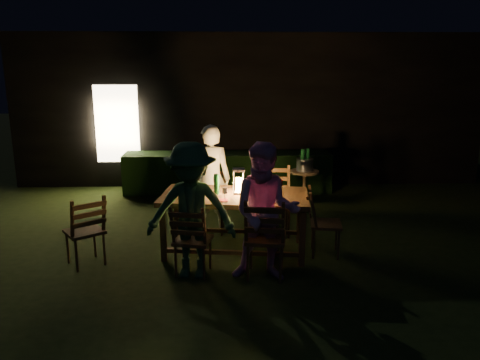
{
  "coord_description": "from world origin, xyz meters",
  "views": [
    {
      "loc": [
        -0.6,
        -5.64,
        2.55
      ],
      "look_at": [
        -0.36,
        0.76,
        0.97
      ],
      "focal_mm": 35.0,
      "sensor_mm": 36.0,
      "label": 1
    }
  ],
  "objects_px": {
    "chair_far_right": "(275,213)",
    "lantern": "(239,182)",
    "chair_end": "(324,234)",
    "person_opp_left": "(191,211)",
    "bottle_bucket_a": "(303,162)",
    "ice_bucket": "(305,165)",
    "chair_near_right": "(265,252)",
    "person_house_side": "(211,179)",
    "side_table": "(304,175)",
    "chair_spare": "(86,243)",
    "bottle_bucket_b": "(307,161)",
    "bottle_table": "(216,184)",
    "chair_far_left": "(211,213)",
    "person_opp_right": "(266,213)",
    "chair_near_left": "(193,252)",
    "dining_table": "(235,200)"
  },
  "relations": [
    {
      "from": "chair_far_left",
      "to": "bottle_bucket_b",
      "type": "distance_m",
      "value": 2.17
    },
    {
      "from": "person_opp_left",
      "to": "ice_bucket",
      "type": "height_order",
      "value": "person_opp_left"
    },
    {
      "from": "lantern",
      "to": "bottle_bucket_b",
      "type": "bearing_deg",
      "value": 56.67
    },
    {
      "from": "person_opp_right",
      "to": "chair_near_right",
      "type": "bearing_deg",
      "value": 91.26
    },
    {
      "from": "lantern",
      "to": "dining_table",
      "type": "bearing_deg",
      "value": -142.05
    },
    {
      "from": "dining_table",
      "to": "person_opp_right",
      "type": "height_order",
      "value": "person_opp_right"
    },
    {
      "from": "person_house_side",
      "to": "side_table",
      "type": "distance_m",
      "value": 2.01
    },
    {
      "from": "chair_near_left",
      "to": "chair_end",
      "type": "bearing_deg",
      "value": 29.73
    },
    {
      "from": "person_house_side",
      "to": "ice_bucket",
      "type": "relative_size",
      "value": 5.61
    },
    {
      "from": "chair_far_right",
      "to": "lantern",
      "type": "xyz_separation_m",
      "value": [
        -0.58,
        -0.66,
        0.66
      ]
    },
    {
      "from": "lantern",
      "to": "side_table",
      "type": "bearing_deg",
      "value": 57.16
    },
    {
      "from": "chair_far_right",
      "to": "person_opp_left",
      "type": "relative_size",
      "value": 0.64
    },
    {
      "from": "chair_near_right",
      "to": "bottle_table",
      "type": "height_order",
      "value": "bottle_table"
    },
    {
      "from": "chair_far_right",
      "to": "lantern",
      "type": "relative_size",
      "value": 3.06
    },
    {
      "from": "bottle_bucket_b",
      "to": "person_opp_left",
      "type": "bearing_deg",
      "value": -124.4
    },
    {
      "from": "person_opp_left",
      "to": "bottle_table",
      "type": "distance_m",
      "value": 0.85
    },
    {
      "from": "side_table",
      "to": "bottle_bucket_b",
      "type": "distance_m",
      "value": 0.25
    },
    {
      "from": "person_opp_left",
      "to": "bottle_table",
      "type": "height_order",
      "value": "person_opp_left"
    },
    {
      "from": "person_opp_left",
      "to": "bottle_bucket_a",
      "type": "xyz_separation_m",
      "value": [
        1.81,
        2.7,
        0.02
      ]
    },
    {
      "from": "chair_near_left",
      "to": "chair_far_right",
      "type": "xyz_separation_m",
      "value": [
        1.18,
        1.41,
        0.03
      ]
    },
    {
      "from": "dining_table",
      "to": "chair_near_left",
      "type": "relative_size",
      "value": 2.17
    },
    {
      "from": "chair_near_right",
      "to": "chair_far_left",
      "type": "bearing_deg",
      "value": 122.97
    },
    {
      "from": "chair_end",
      "to": "chair_spare",
      "type": "bearing_deg",
      "value": -77.14
    },
    {
      "from": "chair_spare",
      "to": "bottle_bucket_a",
      "type": "xyz_separation_m",
      "value": [
        3.21,
        2.33,
        0.56
      ]
    },
    {
      "from": "lantern",
      "to": "bottle_bucket_a",
      "type": "height_order",
      "value": "lantern"
    },
    {
      "from": "chair_far_left",
      "to": "bottle_table",
      "type": "xyz_separation_m",
      "value": [
        0.11,
        -0.79,
        0.67
      ]
    },
    {
      "from": "chair_end",
      "to": "person_opp_left",
      "type": "height_order",
      "value": "person_opp_left"
    },
    {
      "from": "chair_spare",
      "to": "bottle_bucket_b",
      "type": "relative_size",
      "value": 3.1
    },
    {
      "from": "person_opp_left",
      "to": "ice_bucket",
      "type": "distance_m",
      "value": 3.31
    },
    {
      "from": "chair_far_right",
      "to": "lantern",
      "type": "bearing_deg",
      "value": 50.89
    },
    {
      "from": "chair_end",
      "to": "side_table",
      "type": "relative_size",
      "value": 1.37
    },
    {
      "from": "person_opp_right",
      "to": "bottle_bucket_a",
      "type": "relative_size",
      "value": 5.28
    },
    {
      "from": "chair_far_left",
      "to": "person_opp_right",
      "type": "bearing_deg",
      "value": 116.19
    },
    {
      "from": "chair_near_left",
      "to": "person_house_side",
      "type": "relative_size",
      "value": 0.57
    },
    {
      "from": "person_opp_right",
      "to": "chair_far_right",
      "type": "bearing_deg",
      "value": 86.47
    },
    {
      "from": "chair_near_left",
      "to": "ice_bucket",
      "type": "distance_m",
      "value": 3.31
    },
    {
      "from": "chair_far_left",
      "to": "bottle_bucket_b",
      "type": "bearing_deg",
      "value": -141.16
    },
    {
      "from": "person_opp_left",
      "to": "bottle_bucket_a",
      "type": "height_order",
      "value": "person_opp_left"
    },
    {
      "from": "bottle_table",
      "to": "side_table",
      "type": "height_order",
      "value": "bottle_table"
    },
    {
      "from": "dining_table",
      "to": "chair_far_left",
      "type": "distance_m",
      "value": 1.0
    },
    {
      "from": "chair_near_left",
      "to": "person_opp_right",
      "type": "distance_m",
      "value": 1.06
    },
    {
      "from": "bottle_table",
      "to": "side_table",
      "type": "bearing_deg",
      "value": 51.46
    },
    {
      "from": "chair_far_right",
      "to": "bottle_table",
      "type": "relative_size",
      "value": 3.83
    },
    {
      "from": "chair_far_right",
      "to": "side_table",
      "type": "xyz_separation_m",
      "value": [
        0.67,
        1.29,
        0.3
      ]
    },
    {
      "from": "chair_spare",
      "to": "person_opp_left",
      "type": "xyz_separation_m",
      "value": [
        1.4,
        -0.38,
        0.54
      ]
    },
    {
      "from": "chair_end",
      "to": "person_opp_left",
      "type": "distance_m",
      "value": 1.95
    },
    {
      "from": "chair_far_left",
      "to": "side_table",
      "type": "relative_size",
      "value": 1.42
    },
    {
      "from": "chair_near_left",
      "to": "chair_far_right",
      "type": "bearing_deg",
      "value": 62.16
    },
    {
      "from": "lantern",
      "to": "chair_near_right",
      "type": "bearing_deg",
      "value": -71.16
    },
    {
      "from": "person_opp_right",
      "to": "chair_end",
      "type": "bearing_deg",
      "value": 46.45
    }
  ]
}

